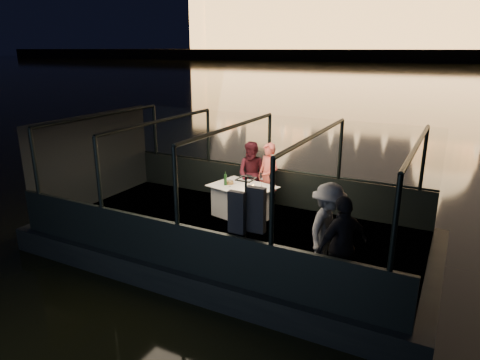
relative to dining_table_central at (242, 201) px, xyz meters
The scene contains 27 objects.
river_water 79.19m from the dining_table_central, 89.89° to the left, with size 500.00×500.00×0.00m, color black.
boat_hull 1.22m from the dining_table_central, 79.50° to the right, with size 8.60×4.40×1.00m, color black.
boat_deck 0.93m from the dining_table_central, 79.50° to the right, with size 8.00×4.00×0.04m, color black.
gunwale_port 1.19m from the dining_table_central, 82.67° to the left, with size 8.00×0.08×0.90m, color black.
gunwale_starboard 2.82m from the dining_table_central, 86.92° to the right, with size 8.00×0.08×0.90m, color black.
cabin_glass_port 1.70m from the dining_table_central, 82.67° to the left, with size 8.00×0.02×1.40m, color #99B2B2, non-canonical shape.
cabin_glass_starboard 3.07m from the dining_table_central, 86.92° to the right, with size 8.00×0.02×1.40m, color #99B2B2, non-canonical shape.
cabin_roof_glass 2.09m from the dining_table_central, 79.50° to the right, with size 8.00×4.00×0.02m, color #99B2B2, non-canonical shape.
end_wall_fore 4.01m from the dining_table_central, 167.98° to the right, with size 0.02×4.00×2.30m, color black, non-canonical shape.
end_wall_aft 4.30m from the dining_table_central, 11.16° to the right, with size 0.02×4.00×2.30m, color black, non-canonical shape.
canopy_ribs 1.13m from the dining_table_central, 79.50° to the right, with size 8.00×4.00×2.30m, color black, non-canonical shape.
embankment 209.18m from the dining_table_central, 89.96° to the left, with size 400.00×140.00×6.00m, color #423D33.
dining_table_central is the anchor object (origin of this frame).
chair_port_left 0.59m from the dining_table_central, 117.06° to the left, with size 0.39×0.39×0.83m, color black.
chair_port_right 0.61m from the dining_table_central, 63.15° to the left, with size 0.42×0.42×0.90m, color black.
coat_stand 2.96m from the dining_table_central, 61.79° to the right, with size 0.52×0.42×1.88m, color black, non-canonical shape.
person_woman_coral 0.91m from the dining_table_central, 67.00° to the left, with size 0.60×0.40×1.68m, color #F66759.
person_man_maroon 0.86m from the dining_table_central, 98.12° to the left, with size 0.80×0.62×1.66m, color #41121C.
passenger_stripe 3.10m from the dining_table_central, 33.81° to the right, with size 1.09×0.62×1.69m, color white.
passenger_dark 3.73m from the dining_table_central, 37.35° to the right, with size 0.99×0.42×1.69m, color black.
wine_bottle 0.67m from the dining_table_central, 163.89° to the right, with size 0.07×0.07×0.32m, color #143816.
bread_basket 0.54m from the dining_table_central, behind, with size 0.18×0.18×0.07m, color brown.
amber_candle 0.54m from the dining_table_central, 19.88° to the right, with size 0.06×0.06×0.09m, color #FFB43F.
plate_near 0.71m from the dining_table_central, 23.54° to the right, with size 0.23×0.23×0.01m, color silver.
plate_far 0.46m from the dining_table_central, 130.10° to the left, with size 0.26×0.26×0.02m, color silver.
wine_glass_white 0.56m from the dining_table_central, 145.93° to the right, with size 0.06×0.06×0.17m, color white, non-canonical shape.
wine_glass_red 0.65m from the dining_table_central, 19.43° to the left, with size 0.07×0.07×0.20m, color silver, non-canonical shape.
Camera 1 is at (4.20, -7.67, 4.36)m, focal length 32.00 mm.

